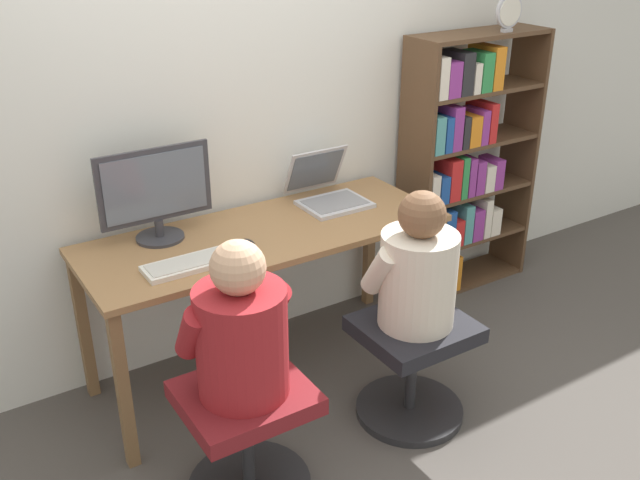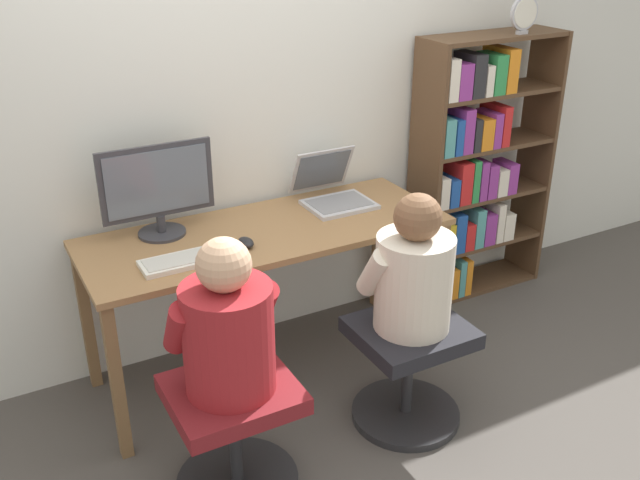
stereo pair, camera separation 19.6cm
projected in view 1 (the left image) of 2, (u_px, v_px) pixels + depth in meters
name	position (u px, v px, depth m)	size (l,w,h in m)	color
ground_plane	(303.00, 403.00, 3.37)	(14.00, 14.00, 0.00)	#4C4742
wall_back	(222.00, 100.00, 3.36)	(10.00, 0.05, 2.60)	silver
desk	(266.00, 247.00, 3.32)	(1.71, 0.65, 0.77)	olive
desktop_monitor	(156.00, 194.00, 3.12)	(0.51, 0.22, 0.42)	#333338
laptop	(328.00, 192.00, 3.58)	(0.33, 0.37, 0.26)	#B7B7BC
keyboard	(190.00, 264.00, 2.96)	(0.39, 0.15, 0.03)	silver
computer_mouse_by_keyboard	(247.00, 245.00, 3.11)	(0.06, 0.10, 0.04)	black
office_chair_left	(247.00, 433.00, 2.75)	(0.49, 0.49, 0.49)	#262628
office_chair_right	(412.00, 361.00, 3.18)	(0.49, 0.49, 0.49)	#262628
person_at_monitor	(241.00, 331.00, 2.56)	(0.42, 0.34, 0.62)	maroon
person_at_laptop	(418.00, 270.00, 2.99)	(0.40, 0.33, 0.61)	beige
bookshelf	(460.00, 170.00, 4.09)	(0.84, 0.28, 1.52)	#513823
desk_clock	(509.00, 12.00, 3.77)	(0.18, 0.03, 0.20)	#B2B2B7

